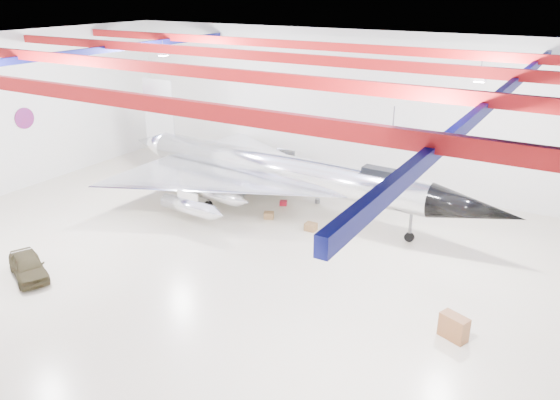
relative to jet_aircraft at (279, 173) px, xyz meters
The scene contains 14 objects.
floor 7.84m from the jet_aircraft, 75.08° to the right, with size 40.00×40.00×0.00m, color beige.
wall_back 8.59m from the jet_aircraft, 76.25° to the left, with size 40.00×40.00×0.00m, color silver.
ceiling 11.29m from the jet_aircraft, 75.08° to the right, with size 40.00×40.00×0.00m, color #0A0F38.
ceiling_structure 10.79m from the jet_aircraft, 75.08° to the right, with size 39.50×29.50×1.08m.
wall_roundel 18.92m from the jet_aircraft, 163.97° to the right, with size 1.50×1.50×0.10m, color #B21414.
jet_aircraft is the anchor object (origin of this frame).
jeep 15.68m from the jet_aircraft, 113.60° to the right, with size 1.45×3.61×1.23m, color #39321C.
desk 16.12m from the jet_aircraft, 31.85° to the right, with size 1.19×0.59×1.09m, color brown.
crate_ply 6.98m from the jet_aircraft, 151.71° to the right, with size 0.51×0.41×0.35m, color olive.
toolbox_red 2.44m from the jet_aircraft, 94.87° to the left, with size 0.47×0.38×0.33m, color maroon.
parts_bin 4.53m from the jet_aircraft, 29.48° to the right, with size 0.68×0.54×0.48m, color olive.
crate_small 4.37m from the jet_aircraft, 165.20° to the left, with size 0.35×0.28×0.25m, color #59595B.
oil_barrel 2.86m from the jet_aircraft, 80.69° to the right, with size 0.62×0.49×0.43m, color olive.
spares_box 3.68m from the jet_aircraft, 52.83° to the left, with size 0.35×0.35×0.31m, color #59595B.
Camera 1 is at (15.30, -21.48, 13.85)m, focal length 35.00 mm.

